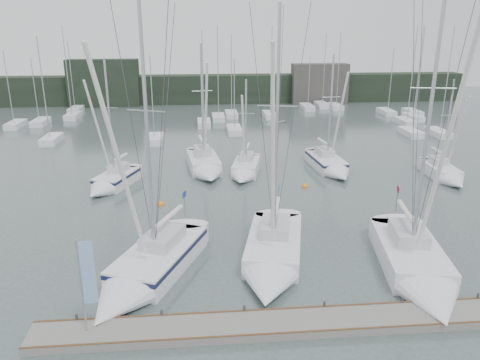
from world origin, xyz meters
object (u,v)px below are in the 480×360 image
object	(u,v)px
buoy_c	(161,205)
sailboat_mid_c	(245,171)
sailboat_near_center	(272,262)
sailboat_mid_a	(110,183)
sailboat_mid_e	(446,175)
sailboat_near_left	(143,274)
dock_banner	(86,278)
buoy_b	(305,187)
sailboat_near_right	(419,273)
sailboat_mid_b	(206,167)
sailboat_mid_d	(331,166)

from	to	relation	value
buoy_c	sailboat_mid_c	bearing A→B (deg)	42.16
sailboat_near_center	buoy_c	bearing A→B (deg)	135.96
sailboat_near_center	sailboat_mid_a	size ratio (longest dim) A/B	1.37
sailboat_mid_e	buoy_c	xyz separation A→B (m)	(-25.81, -3.88, -0.50)
sailboat_near_left	dock_banner	xyz separation A→B (m)	(-1.88, -4.48, 2.45)
sailboat_near_center	buoy_b	xyz separation A→B (m)	(5.24, 14.41, -0.56)
sailboat_near_right	sailboat_mid_b	world-z (taller)	sailboat_near_right
sailboat_near_left	sailboat_mid_a	world-z (taller)	sailboat_near_left
sailboat_mid_c	buoy_b	distance (m)	6.13
sailboat_near_left	sailboat_mid_d	size ratio (longest dim) A/B	1.34
sailboat_near_right	dock_banner	xyz separation A→B (m)	(-17.12, -3.21, 2.47)
sailboat_mid_b	buoy_b	world-z (taller)	sailboat_mid_b
sailboat_near_right	buoy_c	bearing A→B (deg)	148.75
sailboat_mid_e	buoy_c	bearing A→B (deg)	-168.37
sailboat_mid_a	sailboat_near_left	bearing A→B (deg)	-54.13
buoy_b	dock_banner	bearing A→B (deg)	-126.11
sailboat_mid_c	buoy_b	xyz separation A→B (m)	(5.03, -3.46, -0.54)
sailboat_near_left	buoy_b	bearing A→B (deg)	73.39
sailboat_near_center	sailboat_near_right	size ratio (longest dim) A/B	0.89
sailboat_mid_e	sailboat_mid_d	bearing A→B (deg)	163.55
sailboat_near_left	sailboat_mid_d	xyz separation A→B (m)	(16.04, 19.41, -0.07)
sailboat_near_right	sailboat_mid_c	xyz separation A→B (m)	(-7.73, 20.02, -0.10)
sailboat_mid_b	buoy_c	world-z (taller)	sailboat_mid_b
sailboat_mid_d	dock_banner	size ratio (longest dim) A/B	2.60
sailboat_mid_a	sailboat_mid_e	world-z (taller)	sailboat_mid_a
sailboat_mid_b	sailboat_mid_d	distance (m)	12.20
sailboat_near_center	sailboat_mid_d	size ratio (longest dim) A/B	1.34
sailboat_near_center	sailboat_near_right	world-z (taller)	sailboat_near_right
sailboat_mid_d	sailboat_near_left	bearing A→B (deg)	-134.22
sailboat_near_right	sailboat_near_center	bearing A→B (deg)	174.88
sailboat_mid_b	buoy_c	xyz separation A→B (m)	(-3.77, -7.94, -0.63)
sailboat_mid_c	buoy_b	bearing A→B (deg)	-21.92
sailboat_near_center	sailboat_mid_c	xyz separation A→B (m)	(0.21, 17.88, -0.03)
sailboat_near_left	buoy_c	bearing A→B (deg)	112.33
sailboat_near_center	sailboat_near_right	distance (m)	8.22
buoy_b	sailboat_near_left	bearing A→B (deg)	-129.34
sailboat_near_left	sailboat_mid_e	bearing A→B (deg)	54.30
sailboat_near_left	sailboat_mid_b	xyz separation A→B (m)	(3.85, 19.97, -0.02)
sailboat_mid_d	dock_banner	xyz separation A→B (m)	(-17.92, -23.89, 2.52)
sailboat_mid_a	dock_banner	world-z (taller)	sailboat_mid_a
sailboat_near_center	sailboat_mid_a	world-z (taller)	sailboat_near_center
buoy_b	sailboat_near_center	bearing A→B (deg)	-109.96
sailboat_near_left	dock_banner	size ratio (longest dim) A/B	3.49
dock_banner	sailboat_mid_c	bearing A→B (deg)	63.83
sailboat_mid_d	buoy_c	world-z (taller)	sailboat_mid_d
sailboat_mid_a	sailboat_mid_c	distance (m)	12.30
dock_banner	sailboat_mid_a	bearing A→B (deg)	93.12
sailboat_mid_c	sailboat_mid_d	distance (m)	8.56
sailboat_near_right	sailboat_mid_a	distance (m)	26.40
sailboat_mid_c	dock_banner	world-z (taller)	sailboat_mid_c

